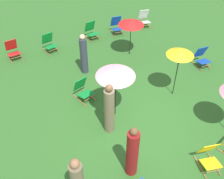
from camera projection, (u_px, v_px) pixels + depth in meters
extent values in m
plane|color=#2D6026|center=(128.00, 122.00, 9.10)|extent=(40.00, 40.00, 0.00)
cube|color=olive|center=(80.00, 100.00, 9.86)|extent=(0.24, 0.74, 0.04)
cube|color=olive|center=(89.00, 95.00, 10.08)|extent=(0.24, 0.74, 0.04)
cube|color=#148C38|center=(86.00, 94.00, 9.75)|extent=(0.58, 0.54, 0.13)
cube|color=#148C38|center=(80.00, 84.00, 9.73)|extent=(0.53, 0.36, 0.57)
cylinder|color=olive|center=(89.00, 98.00, 9.68)|extent=(0.43, 0.14, 0.03)
cube|color=olive|center=(196.00, 66.00, 11.41)|extent=(0.11, 0.76, 0.04)
cube|color=olive|center=(205.00, 64.00, 11.52)|extent=(0.11, 0.76, 0.04)
cube|color=#1947B7|center=(204.00, 62.00, 11.23)|extent=(0.52, 0.48, 0.13)
cube|color=#1947B7|center=(201.00, 52.00, 11.25)|extent=(0.50, 0.29, 0.57)
cylinder|color=olive|center=(206.00, 66.00, 11.13)|extent=(0.44, 0.07, 0.03)
cube|color=olive|center=(88.00, 39.00, 13.02)|extent=(0.11, 0.76, 0.04)
cube|color=olive|center=(96.00, 37.00, 13.20)|extent=(0.11, 0.76, 0.04)
cube|color=#148C38|center=(93.00, 34.00, 12.88)|extent=(0.52, 0.48, 0.13)
cube|color=#148C38|center=(90.00, 26.00, 12.88)|extent=(0.50, 0.30, 0.57)
cylinder|color=olive|center=(95.00, 37.00, 12.80)|extent=(0.44, 0.07, 0.03)
cube|color=olive|center=(200.00, 167.00, 7.80)|extent=(0.21, 0.75, 0.04)
cube|color=olive|center=(214.00, 164.00, 7.88)|extent=(0.21, 0.75, 0.04)
cube|color=yellow|center=(211.00, 163.00, 7.60)|extent=(0.57, 0.53, 0.13)
cube|color=yellow|center=(208.00, 149.00, 7.64)|extent=(0.52, 0.35, 0.57)
cylinder|color=olive|center=(214.00, 171.00, 7.50)|extent=(0.43, 0.13, 0.03)
cube|color=olive|center=(46.00, 52.00, 12.20)|extent=(0.16, 0.76, 0.04)
cube|color=olive|center=(55.00, 49.00, 12.40)|extent=(0.16, 0.76, 0.04)
cube|color=#148C38|center=(51.00, 47.00, 12.07)|extent=(0.54, 0.50, 0.13)
cube|color=#148C38|center=(47.00, 38.00, 12.07)|extent=(0.51, 0.32, 0.57)
cylinder|color=olive|center=(53.00, 50.00, 12.00)|extent=(0.44, 0.10, 0.03)
cube|color=olive|center=(113.00, 33.00, 13.42)|extent=(0.14, 0.76, 0.04)
cube|color=olive|center=(121.00, 32.00, 13.53)|extent=(0.14, 0.76, 0.04)
cube|color=#1947B7|center=(118.00, 29.00, 13.24)|extent=(0.54, 0.50, 0.13)
cube|color=#1947B7|center=(116.00, 21.00, 13.27)|extent=(0.51, 0.31, 0.57)
cylinder|color=olive|center=(119.00, 32.00, 13.14)|extent=(0.44, 0.09, 0.03)
cube|color=olive|center=(10.00, 59.00, 11.80)|extent=(0.09, 0.76, 0.04)
cube|color=olive|center=(20.00, 56.00, 11.96)|extent=(0.09, 0.76, 0.04)
cube|color=red|center=(14.00, 54.00, 11.65)|extent=(0.51, 0.46, 0.13)
cube|color=red|center=(11.00, 45.00, 11.66)|extent=(0.50, 0.28, 0.57)
cylinder|color=olive|center=(16.00, 58.00, 11.57)|extent=(0.44, 0.06, 0.03)
cube|color=olive|center=(140.00, 26.00, 13.96)|extent=(0.20, 0.75, 0.04)
cube|color=olive|center=(148.00, 25.00, 14.04)|extent=(0.20, 0.75, 0.04)
cube|color=white|center=(145.00, 22.00, 13.76)|extent=(0.56, 0.53, 0.13)
cube|color=white|center=(143.00, 14.00, 13.79)|extent=(0.52, 0.35, 0.57)
cylinder|color=olive|center=(146.00, 25.00, 13.66)|extent=(0.44, 0.12, 0.03)
cylinder|color=black|center=(130.00, 37.00, 11.59)|extent=(0.03, 0.03, 1.64)
cone|color=red|center=(131.00, 22.00, 11.12)|extent=(1.07, 1.07, 0.25)
cylinder|color=black|center=(115.00, 94.00, 8.80)|extent=(0.03, 0.03, 1.83)
cone|color=pink|center=(116.00, 73.00, 8.25)|extent=(1.22, 1.22, 0.21)
cylinder|color=black|center=(177.00, 73.00, 9.53)|extent=(0.03, 0.03, 1.93)
cone|color=yellow|center=(181.00, 52.00, 8.96)|extent=(0.92, 0.92, 0.25)
cylinder|color=maroon|center=(132.00, 154.00, 7.21)|extent=(0.41, 0.41, 1.60)
sphere|color=brown|center=(134.00, 132.00, 6.62)|extent=(0.20, 0.20, 0.20)
cylinder|color=#72664C|center=(109.00, 111.00, 8.33)|extent=(0.40, 0.40, 1.65)
sphere|color=brown|center=(109.00, 88.00, 7.72)|extent=(0.22, 0.22, 0.22)
sphere|color=#936647|center=(75.00, 164.00, 5.86)|extent=(0.23, 0.23, 0.23)
cylinder|color=#333847|center=(84.00, 56.00, 10.68)|extent=(0.36, 0.36, 1.50)
sphere|color=beige|center=(82.00, 37.00, 10.12)|extent=(0.20, 0.20, 0.20)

